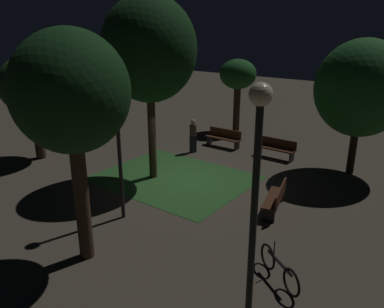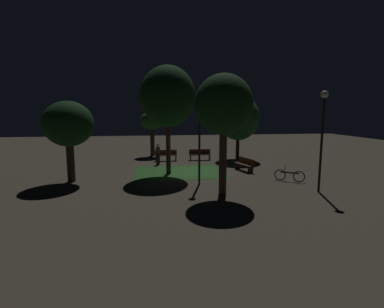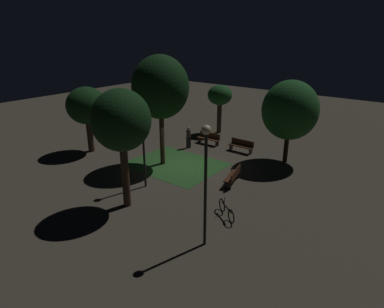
{
  "view_description": "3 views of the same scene",
  "coord_description": "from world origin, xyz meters",
  "px_view_note": "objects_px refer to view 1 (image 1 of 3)",
  "views": [
    {
      "loc": [
        -8.23,
        11.05,
        5.8
      ],
      "look_at": [
        0.48,
        -0.58,
        0.85
      ],
      "focal_mm": 35.64,
      "sensor_mm": 36.0,
      "label": 1
    },
    {
      "loc": [
        2.58,
        19.27,
        4.02
      ],
      "look_at": [
        -0.19,
        -0.46,
        1.1
      ],
      "focal_mm": 27.27,
      "sensor_mm": 36.0,
      "label": 2
    },
    {
      "loc": [
        -12.21,
        15.26,
        8.13
      ],
      "look_at": [
        -0.3,
        -0.14,
        0.85
      ],
      "focal_mm": 30.85,
      "sensor_mm": 36.0,
      "label": 3
    }
  ],
  "objects_px": {
    "tree_right_canopy": "(71,94)",
    "lamp_post_plaza_east": "(117,120)",
    "bench_front_right": "(276,148)",
    "pedestrian": "(193,135)",
    "bench_near_trees": "(224,137)",
    "tree_left_canopy": "(32,86)",
    "tree_lawn_side": "(361,89)",
    "lamp_post_path_center": "(255,187)",
    "tree_near_wall": "(238,76)",
    "bicycle": "(279,268)",
    "bench_by_lamp": "(276,198)",
    "tree_back_right": "(149,50)"
  },
  "relations": [
    {
      "from": "tree_right_canopy",
      "to": "lamp_post_plaza_east",
      "type": "height_order",
      "value": "tree_right_canopy"
    },
    {
      "from": "bench_front_right",
      "to": "pedestrian",
      "type": "xyz_separation_m",
      "value": [
        3.51,
        1.64,
        0.37
      ]
    },
    {
      "from": "bench_front_right",
      "to": "bench_near_trees",
      "type": "xyz_separation_m",
      "value": [
        2.83,
        -0.0,
        0.0
      ]
    },
    {
      "from": "tree_left_canopy",
      "to": "tree_lawn_side",
      "type": "bearing_deg",
      "value": -151.2
    },
    {
      "from": "tree_right_canopy",
      "to": "lamp_post_path_center",
      "type": "relative_size",
      "value": 1.15
    },
    {
      "from": "tree_left_canopy",
      "to": "pedestrian",
      "type": "xyz_separation_m",
      "value": [
        -5.09,
        -4.82,
        -2.43
      ]
    },
    {
      "from": "tree_near_wall",
      "to": "bicycle",
      "type": "xyz_separation_m",
      "value": [
        -7.78,
        11.2,
        -2.76
      ]
    },
    {
      "from": "tree_right_canopy",
      "to": "tree_lawn_side",
      "type": "bearing_deg",
      "value": -110.52
    },
    {
      "from": "bench_by_lamp",
      "to": "tree_back_right",
      "type": "distance_m",
      "value": 6.84
    },
    {
      "from": "lamp_post_plaza_east",
      "to": "bicycle",
      "type": "bearing_deg",
      "value": 179.93
    },
    {
      "from": "tree_back_right",
      "to": "tree_near_wall",
      "type": "bearing_deg",
      "value": -83.1
    },
    {
      "from": "tree_left_canopy",
      "to": "tree_back_right",
      "type": "bearing_deg",
      "value": -166.52
    },
    {
      "from": "tree_back_right",
      "to": "bicycle",
      "type": "height_order",
      "value": "tree_back_right"
    },
    {
      "from": "tree_lawn_side",
      "to": "tree_near_wall",
      "type": "distance_m",
      "value": 7.76
    },
    {
      "from": "bench_by_lamp",
      "to": "bicycle",
      "type": "relative_size",
      "value": 1.29
    },
    {
      "from": "bench_front_right",
      "to": "tree_near_wall",
      "type": "bearing_deg",
      "value": -37.79
    },
    {
      "from": "tree_near_wall",
      "to": "bicycle",
      "type": "distance_m",
      "value": 13.92
    },
    {
      "from": "bench_near_trees",
      "to": "tree_right_canopy",
      "type": "bearing_deg",
      "value": 102.29
    },
    {
      "from": "tree_right_canopy",
      "to": "pedestrian",
      "type": "xyz_separation_m",
      "value": [
        2.91,
        -8.59,
        -3.44
      ]
    },
    {
      "from": "bench_front_right",
      "to": "tree_back_right",
      "type": "relative_size",
      "value": 0.26
    },
    {
      "from": "bench_near_trees",
      "to": "tree_right_canopy",
      "type": "xyz_separation_m",
      "value": [
        -2.23,
        10.23,
        3.81
      ]
    },
    {
      "from": "tree_right_canopy",
      "to": "tree_near_wall",
      "type": "relative_size",
      "value": 1.44
    },
    {
      "from": "bench_near_trees",
      "to": "bicycle",
      "type": "xyz_separation_m",
      "value": [
        -6.71,
        8.18,
        -0.14
      ]
    },
    {
      "from": "tree_right_canopy",
      "to": "tree_near_wall",
      "type": "bearing_deg",
      "value": -76.01
    },
    {
      "from": "bench_near_trees",
      "to": "lamp_post_path_center",
      "type": "height_order",
      "value": "lamp_post_path_center"
    },
    {
      "from": "bench_near_trees",
      "to": "lamp_post_plaza_east",
      "type": "height_order",
      "value": "lamp_post_plaza_east"
    },
    {
      "from": "tree_right_canopy",
      "to": "lamp_post_plaza_east",
      "type": "distance_m",
      "value": 2.48
    },
    {
      "from": "bench_front_right",
      "to": "tree_lawn_side",
      "type": "bearing_deg",
      "value": -178.94
    },
    {
      "from": "bench_near_trees",
      "to": "tree_left_canopy",
      "type": "relative_size",
      "value": 0.39
    },
    {
      "from": "bench_by_lamp",
      "to": "tree_near_wall",
      "type": "bearing_deg",
      "value": -52.08
    },
    {
      "from": "lamp_post_path_center",
      "to": "lamp_post_plaza_east",
      "type": "xyz_separation_m",
      "value": [
        5.71,
        -2.33,
        -0.2
      ]
    },
    {
      "from": "bench_near_trees",
      "to": "tree_near_wall",
      "type": "distance_m",
      "value": 4.14
    },
    {
      "from": "tree_lawn_side",
      "to": "tree_left_canopy",
      "type": "relative_size",
      "value": 1.16
    },
    {
      "from": "tree_lawn_side",
      "to": "lamp_post_path_center",
      "type": "relative_size",
      "value": 1.07
    },
    {
      "from": "bench_by_lamp",
      "to": "lamp_post_path_center",
      "type": "height_order",
      "value": "lamp_post_path_center"
    },
    {
      "from": "tree_lawn_side",
      "to": "tree_left_canopy",
      "type": "distance_m",
      "value": 13.54
    },
    {
      "from": "bench_front_right",
      "to": "tree_left_canopy",
      "type": "relative_size",
      "value": 0.39
    },
    {
      "from": "tree_near_wall",
      "to": "tree_lawn_side",
      "type": "bearing_deg",
      "value": 157.5
    },
    {
      "from": "tree_near_wall",
      "to": "pedestrian",
      "type": "bearing_deg",
      "value": 94.77
    },
    {
      "from": "tree_left_canopy",
      "to": "pedestrian",
      "type": "relative_size",
      "value": 2.86
    },
    {
      "from": "tree_back_right",
      "to": "pedestrian",
      "type": "distance_m",
      "value": 5.38
    },
    {
      "from": "tree_right_canopy",
      "to": "lamp_post_plaza_east",
      "type": "xyz_separation_m",
      "value": [
        0.81,
        -2.06,
        -1.12
      ]
    },
    {
      "from": "tree_right_canopy",
      "to": "tree_back_right",
      "type": "distance_m",
      "value": 5.67
    },
    {
      "from": "tree_left_canopy",
      "to": "pedestrian",
      "type": "distance_m",
      "value": 7.42
    },
    {
      "from": "bench_near_trees",
      "to": "bicycle",
      "type": "relative_size",
      "value": 1.25
    },
    {
      "from": "bench_near_trees",
      "to": "lamp_post_plaza_east",
      "type": "bearing_deg",
      "value": 99.87
    },
    {
      "from": "tree_near_wall",
      "to": "tree_left_canopy",
      "type": "bearing_deg",
      "value": 63.62
    },
    {
      "from": "bench_front_right",
      "to": "lamp_post_plaza_east",
      "type": "distance_m",
      "value": 8.71
    },
    {
      "from": "tree_lawn_side",
      "to": "bicycle",
      "type": "bearing_deg",
      "value": 94.35
    },
    {
      "from": "bench_by_lamp",
      "to": "tree_right_canopy",
      "type": "bearing_deg",
      "value": 61.64
    }
  ]
}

